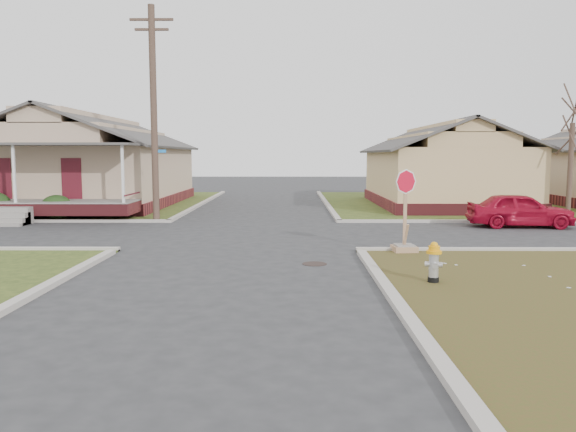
{
  "coord_description": "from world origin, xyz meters",
  "views": [
    {
      "loc": [
        1.61,
        -14.92,
        2.83
      ],
      "look_at": [
        1.5,
        1.0,
        1.1
      ],
      "focal_mm": 35.0,
      "sensor_mm": 36.0,
      "label": 1
    }
  ],
  "objects_px": {
    "utility_pole": "(154,111)",
    "stop_sign": "(405,234)",
    "fire_hydrant": "(434,260)",
    "red_sedan": "(520,210)"
  },
  "relations": [
    {
      "from": "fire_hydrant",
      "to": "red_sedan",
      "type": "xyz_separation_m",
      "value": [
        5.89,
        9.95,
        0.14
      ]
    },
    {
      "from": "utility_pole",
      "to": "red_sedan",
      "type": "height_order",
      "value": "utility_pole"
    },
    {
      "from": "utility_pole",
      "to": "red_sedan",
      "type": "bearing_deg",
      "value": -6.66
    },
    {
      "from": "utility_pole",
      "to": "stop_sign",
      "type": "distance_m",
      "value": 12.6
    },
    {
      "from": "fire_hydrant",
      "to": "red_sedan",
      "type": "relative_size",
      "value": 0.22
    },
    {
      "from": "utility_pole",
      "to": "red_sedan",
      "type": "distance_m",
      "value": 15.44
    },
    {
      "from": "red_sedan",
      "to": "stop_sign",
      "type": "bearing_deg",
      "value": 140.57
    },
    {
      "from": "fire_hydrant",
      "to": "stop_sign",
      "type": "height_order",
      "value": "stop_sign"
    },
    {
      "from": "stop_sign",
      "to": "utility_pole",
      "type": "bearing_deg",
      "value": 134.72
    },
    {
      "from": "fire_hydrant",
      "to": "stop_sign",
      "type": "distance_m",
      "value": 3.96
    }
  ]
}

